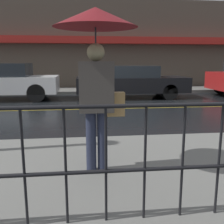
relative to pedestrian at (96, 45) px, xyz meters
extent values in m
plane|color=black|center=(0.70, 5.25, -1.74)|extent=(80.00, 80.00, 0.00)
cube|color=slate|center=(0.70, 0.09, -1.67)|extent=(28.00, 2.89, 0.15)
cube|color=slate|center=(0.70, 9.98, -1.67)|extent=(28.00, 2.03, 0.15)
cube|color=gold|center=(0.70, 5.25, -1.74)|extent=(25.20, 0.12, 0.01)
cube|color=#4C4238|center=(0.70, 11.15, 0.62)|extent=(28.00, 0.30, 4.73)
cube|color=maroon|center=(0.70, 10.72, 0.86)|extent=(16.80, 0.55, 0.35)
cylinder|color=black|center=(0.70, -1.11, -0.56)|extent=(12.00, 0.04, 0.04)
cylinder|color=black|center=(0.70, -1.11, -1.13)|extent=(12.00, 0.04, 0.04)
cylinder|color=black|center=(-0.67, -1.11, -1.08)|extent=(0.02, 0.02, 1.04)
cylinder|color=black|center=(-0.33, -1.11, -1.08)|extent=(0.02, 0.02, 1.04)
cylinder|color=black|center=(0.01, -1.11, -1.08)|extent=(0.02, 0.02, 1.04)
cylinder|color=black|center=(0.35, -1.11, -1.08)|extent=(0.02, 0.02, 1.04)
cylinder|color=black|center=(0.70, -1.11, -1.08)|extent=(0.02, 0.02, 1.04)
cylinder|color=black|center=(1.04, -1.11, -1.08)|extent=(0.02, 0.02, 1.04)
cylinder|color=#23283D|center=(-0.08, 0.00, -1.20)|extent=(0.13, 0.13, 0.78)
cylinder|color=#23283D|center=(0.07, 0.00, -1.20)|extent=(0.13, 0.13, 0.78)
cube|color=#47423D|center=(-0.01, 0.00, -0.50)|extent=(0.42, 0.25, 0.62)
sphere|color=#968F65|center=(-0.01, 0.00, -0.09)|extent=(0.21, 0.21, 0.21)
cylinder|color=#262628|center=(-0.01, 0.00, -0.15)|extent=(0.02, 0.02, 0.70)
cone|color=maroon|center=(-0.01, 0.00, 0.31)|extent=(1.01, 1.01, 0.23)
cube|color=#9E7A47|center=(0.23, 0.00, -0.72)|extent=(0.24, 0.12, 0.30)
cube|color=silver|center=(-3.13, 7.68, -1.13)|extent=(3.94, 1.73, 0.65)
cube|color=#1E2328|center=(-3.29, 7.68, -0.54)|extent=(2.05, 1.59, 0.51)
cylinder|color=black|center=(-1.91, 8.43, -1.40)|extent=(0.69, 0.22, 0.69)
cylinder|color=black|center=(-1.91, 6.93, -1.40)|extent=(0.69, 0.22, 0.69)
cube|color=black|center=(1.90, 7.68, -1.17)|extent=(4.61, 1.73, 0.62)
cube|color=#1E2328|center=(1.72, 7.68, -0.63)|extent=(2.39, 1.59, 0.47)
cylinder|color=black|center=(3.33, 8.43, -1.43)|extent=(0.63, 0.22, 0.63)
cylinder|color=black|center=(3.33, 6.93, -1.43)|extent=(0.63, 0.22, 0.63)
cylinder|color=black|center=(0.47, 8.43, -1.43)|extent=(0.63, 0.22, 0.63)
cylinder|color=black|center=(0.47, 6.93, -1.43)|extent=(0.63, 0.22, 0.63)
cylinder|color=black|center=(6.38, 8.51, -1.39)|extent=(0.71, 0.22, 0.71)
camera|label=1|loc=(-0.18, -3.22, -0.19)|focal=42.00mm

